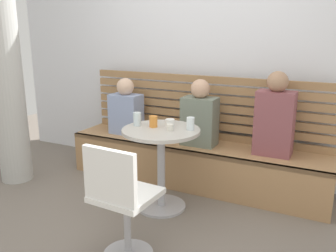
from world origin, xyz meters
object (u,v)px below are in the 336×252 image
object	(u,v)px
person_child_middle	(126,109)
cup_espresso_small	(170,127)
cup_ceramic_white	(170,123)
cup_glass_tall	(137,119)
cup_tumbler_orange	(153,122)
booth_bench	(193,163)
white_chair	(121,199)
person_child_left	(200,116)
cafe_table	(161,153)
person_adult	(275,118)
cup_water_clear	(190,124)

from	to	relation	value
person_child_middle	cup_espresso_small	xyz separation A→B (m)	(0.87, -0.64, 0.05)
cup_ceramic_white	cup_glass_tall	distance (m)	0.30
cup_tumbler_orange	cup_espresso_small	size ratio (longest dim) A/B	1.79
booth_bench	white_chair	world-z (taller)	white_chair
person_child_left	cafe_table	bearing A→B (deg)	-100.41
person_adult	person_child_middle	world-z (taller)	person_adult
person_child_left	cup_ceramic_white	distance (m)	0.52
white_chair	person_adult	size ratio (longest dim) A/B	1.10
cup_tumbler_orange	cup_espresso_small	world-z (taller)	cup_tumbler_orange
cup_espresso_small	cup_glass_tall	size ratio (longest dim) A/B	0.47
cup_tumbler_orange	white_chair	bearing A→B (deg)	-75.94
person_child_left	cup_water_clear	distance (m)	0.54
cup_espresso_small	cup_glass_tall	world-z (taller)	cup_glass_tall
person_adult	cup_glass_tall	size ratio (longest dim) A/B	6.46
person_adult	person_child_left	size ratio (longest dim) A/B	1.17
booth_bench	person_adult	xyz separation A→B (m)	(0.78, 0.03, 0.57)
booth_bench	cup_glass_tall	size ratio (longest dim) A/B	22.50
cafe_table	cup_ceramic_white	world-z (taller)	cup_ceramic_white
cup_tumbler_orange	cup_espresso_small	xyz separation A→B (m)	(0.18, -0.03, -0.02)
person_adult	cafe_table	bearing A→B (deg)	-142.23
cup_tumbler_orange	cup_ceramic_white	bearing A→B (deg)	29.45
cup_tumbler_orange	cafe_table	bearing A→B (deg)	-17.12
cafe_table	person_adult	bearing A→B (deg)	37.77
cafe_table	cup_espresso_small	size ratio (longest dim) A/B	13.21
person_child_middle	cup_water_clear	xyz separation A→B (m)	(1.01, -0.55, 0.08)
cup_ceramic_white	person_adult	bearing A→B (deg)	34.46
person_child_left	cup_tumbler_orange	xyz separation A→B (m)	(-0.20, -0.59, 0.06)
booth_bench	cup_espresso_small	size ratio (longest dim) A/B	48.21
person_adult	cup_ceramic_white	distance (m)	0.97
cafe_table	cup_tumbler_orange	bearing A→B (deg)	162.88
cafe_table	person_child_left	world-z (taller)	person_child_left
person_child_middle	cup_espresso_small	distance (m)	1.08
white_chair	cup_tumbler_orange	size ratio (longest dim) A/B	8.50
person_child_left	cup_espresso_small	distance (m)	0.62
booth_bench	person_child_left	world-z (taller)	person_child_left
cafe_table	cup_espresso_small	xyz separation A→B (m)	(0.09, -0.01, 0.25)
cup_tumbler_orange	cup_glass_tall	xyz separation A→B (m)	(-0.15, -0.02, 0.01)
white_chair	cup_water_clear	distance (m)	0.97
white_chair	person_child_left	bearing A→B (deg)	90.32
booth_bench	cafe_table	size ratio (longest dim) A/B	3.65
person_adult	cup_water_clear	xyz separation A→B (m)	(-0.60, -0.56, 0.01)
cup_tumbler_orange	cup_espresso_small	distance (m)	0.18
person_adult	cup_water_clear	size ratio (longest dim) A/B	7.05
person_child_middle	cup_glass_tall	world-z (taller)	person_child_middle
cafe_table	person_adult	distance (m)	1.09
cafe_table	cup_glass_tall	world-z (taller)	cup_glass_tall
booth_bench	cup_glass_tall	world-z (taller)	cup_glass_tall
booth_bench	cup_glass_tall	xyz separation A→B (m)	(-0.29, -0.61, 0.58)
cup_ceramic_white	cup_tumbler_orange	bearing A→B (deg)	-150.55
booth_bench	white_chair	xyz separation A→B (m)	(0.07, -1.44, 0.24)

